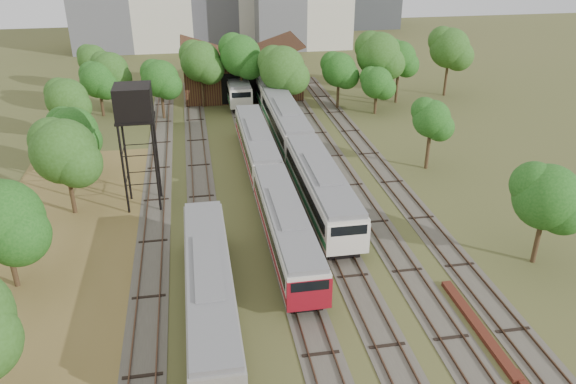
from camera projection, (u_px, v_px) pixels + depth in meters
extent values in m
cube|color=brown|center=(46.00, 332.00, 34.04)|extent=(14.00, 60.00, 0.04)
cube|color=#4C473D|center=(156.00, 200.00, 50.03)|extent=(2.60, 80.00, 0.06)
cube|color=#472D1E|center=(148.00, 200.00, 49.88)|extent=(0.08, 80.00, 0.14)
cube|color=#472D1E|center=(164.00, 199.00, 50.10)|extent=(0.08, 80.00, 0.14)
cube|color=#4C473D|center=(202.00, 197.00, 50.65)|extent=(2.60, 80.00, 0.06)
cube|color=#472D1E|center=(193.00, 196.00, 50.50)|extent=(0.08, 80.00, 0.14)
cube|color=#472D1E|center=(209.00, 195.00, 50.73)|extent=(0.08, 80.00, 0.14)
cube|color=#4C473D|center=(267.00, 192.00, 51.59)|extent=(2.60, 80.00, 0.06)
cube|color=#472D1E|center=(259.00, 191.00, 51.44)|extent=(0.08, 80.00, 0.14)
cube|color=#472D1E|center=(275.00, 190.00, 51.66)|extent=(0.08, 80.00, 0.14)
cube|color=#4C473D|center=(310.00, 188.00, 52.22)|extent=(2.60, 80.00, 0.06)
cube|color=#472D1E|center=(302.00, 188.00, 52.06)|extent=(0.08, 80.00, 0.14)
cube|color=#472D1E|center=(317.00, 187.00, 52.29)|extent=(0.08, 80.00, 0.14)
cube|color=#4C473D|center=(351.00, 185.00, 52.84)|extent=(2.60, 80.00, 0.06)
cube|color=#472D1E|center=(344.00, 185.00, 52.69)|extent=(0.08, 80.00, 0.14)
cube|color=#472D1E|center=(359.00, 184.00, 52.91)|extent=(0.08, 80.00, 0.14)
cube|color=#4C473D|center=(392.00, 182.00, 53.47)|extent=(2.60, 80.00, 0.06)
cube|color=#472D1E|center=(385.00, 182.00, 53.32)|extent=(0.08, 80.00, 0.14)
cube|color=#472D1E|center=(399.00, 181.00, 53.54)|extent=(0.08, 80.00, 0.14)
cube|color=black|center=(286.00, 245.00, 42.48)|extent=(2.12, 15.64, 0.77)
cube|color=silver|center=(286.00, 226.00, 41.79)|extent=(2.79, 17.00, 2.41)
cube|color=black|center=(286.00, 223.00, 41.66)|extent=(2.85, 15.64, 0.82)
cube|color=slate|center=(286.00, 210.00, 41.18)|extent=(2.57, 16.66, 0.35)
cube|color=maroon|center=(286.00, 234.00, 42.08)|extent=(2.85, 16.66, 0.43)
cube|color=maroon|center=(309.00, 295.00, 34.35)|extent=(2.83, 0.25, 2.17)
cube|color=black|center=(257.00, 158.00, 57.98)|extent=(2.12, 15.64, 0.77)
cube|color=silver|center=(257.00, 143.00, 57.28)|extent=(2.79, 17.00, 2.41)
cube|color=black|center=(257.00, 141.00, 57.16)|extent=(2.85, 15.64, 0.82)
cube|color=slate|center=(256.00, 131.00, 56.68)|extent=(2.57, 16.66, 0.35)
cube|color=maroon|center=(257.00, 150.00, 57.58)|extent=(2.85, 16.66, 0.43)
cube|color=black|center=(321.00, 206.00, 48.06)|extent=(2.37, 15.64, 0.86)
cube|color=silver|center=(321.00, 188.00, 47.28)|extent=(3.12, 17.00, 2.69)
cube|color=black|center=(321.00, 184.00, 47.14)|extent=(3.18, 15.64, 0.92)
cube|color=slate|center=(322.00, 171.00, 46.60)|extent=(2.87, 16.66, 0.39)
cube|color=#196634|center=(321.00, 196.00, 47.61)|extent=(3.18, 16.66, 0.48)
cube|color=silver|center=(348.00, 240.00, 39.85)|extent=(3.16, 0.25, 2.42)
cube|color=black|center=(286.00, 136.00, 63.55)|extent=(2.37, 15.64, 0.86)
cube|color=silver|center=(286.00, 122.00, 62.78)|extent=(3.12, 17.00, 2.69)
cube|color=black|center=(286.00, 119.00, 62.64)|extent=(3.18, 15.64, 0.92)
cube|color=slate|center=(286.00, 108.00, 62.10)|extent=(2.87, 16.66, 0.39)
cube|color=#196634|center=(286.00, 128.00, 63.11)|extent=(3.18, 16.66, 0.48)
cube|color=black|center=(265.00, 94.00, 79.05)|extent=(2.37, 15.64, 0.86)
cube|color=silver|center=(265.00, 82.00, 78.28)|extent=(3.12, 17.00, 2.69)
cube|color=black|center=(265.00, 79.00, 78.13)|extent=(3.18, 15.64, 0.92)
cube|color=slate|center=(264.00, 71.00, 77.60)|extent=(2.87, 16.66, 0.39)
cube|color=#196634|center=(265.00, 87.00, 78.61)|extent=(3.18, 16.66, 0.48)
cube|color=black|center=(236.00, 95.00, 78.89)|extent=(2.17, 14.72, 0.79)
cube|color=silver|center=(236.00, 83.00, 78.18)|extent=(2.86, 16.00, 2.46)
cube|color=black|center=(236.00, 81.00, 78.05)|extent=(2.92, 14.72, 0.84)
cube|color=slate|center=(235.00, 73.00, 77.56)|extent=(2.63, 15.68, 0.35)
cube|color=#196634|center=(236.00, 88.00, 78.48)|extent=(2.92, 15.68, 0.44)
cube|color=silver|center=(241.00, 100.00, 71.19)|extent=(2.90, 0.25, 2.22)
cube|color=black|center=(211.00, 309.00, 35.45)|extent=(2.14, 16.56, 0.78)
cube|color=gray|center=(210.00, 288.00, 34.74)|extent=(2.83, 18.00, 2.44)
cube|color=black|center=(209.00, 284.00, 34.61)|extent=(2.89, 16.56, 0.83)
cube|color=slate|center=(208.00, 269.00, 34.13)|extent=(2.60, 17.64, 0.35)
cylinder|color=black|center=(124.00, 171.00, 46.24)|extent=(0.20, 0.20, 7.82)
cylinder|color=black|center=(156.00, 169.00, 46.65)|extent=(0.20, 0.20, 7.82)
cylinder|color=black|center=(126.00, 159.00, 48.58)|extent=(0.20, 0.20, 7.82)
cylinder|color=black|center=(157.00, 157.00, 48.99)|extent=(0.20, 0.20, 7.82)
cube|color=black|center=(135.00, 118.00, 45.86)|extent=(3.08, 3.08, 0.20)
cube|color=black|center=(133.00, 102.00, 45.24)|extent=(2.93, 2.93, 2.64)
cube|color=#5B261A|center=(478.00, 326.00, 34.30)|extent=(0.62, 9.29, 0.31)
cube|color=#361713|center=(241.00, 74.00, 79.78)|extent=(16.00, 11.00, 5.50)
cube|color=#361713|center=(212.00, 52.00, 77.69)|extent=(8.45, 11.55, 2.96)
cube|color=#361713|center=(269.00, 49.00, 78.94)|extent=(8.45, 11.55, 2.96)
cube|color=black|center=(245.00, 88.00, 75.20)|extent=(6.40, 0.15, 4.12)
cylinder|color=#382616|center=(12.00, 261.00, 37.51)|extent=(0.36, 0.36, 3.99)
sphere|color=#1A4E14|center=(1.00, 221.00, 36.16)|extent=(5.44, 5.44, 5.44)
cylinder|color=#382616|center=(71.00, 189.00, 46.97)|extent=(0.36, 0.36, 4.42)
sphere|color=#1A4E14|center=(64.00, 151.00, 45.48)|extent=(5.33, 5.33, 5.33)
cylinder|color=#382616|center=(78.00, 160.00, 53.81)|extent=(0.36, 0.36, 3.64)
sphere|color=#1A4E14|center=(73.00, 132.00, 52.58)|extent=(4.69, 4.69, 4.69)
cylinder|color=#382616|center=(72.00, 125.00, 62.74)|extent=(0.36, 0.36, 3.78)
sphere|color=#1A4E14|center=(67.00, 99.00, 61.47)|extent=(4.60, 4.60, 4.60)
cylinder|color=#382616|center=(102.00, 102.00, 70.83)|extent=(0.36, 0.36, 3.65)
sphere|color=#1A4E14|center=(98.00, 80.00, 69.60)|extent=(4.47, 4.47, 4.47)
cylinder|color=#382616|center=(96.00, 79.00, 81.32)|extent=(0.36, 0.36, 3.56)
sphere|color=#1A4E14|center=(93.00, 60.00, 80.12)|extent=(4.23, 4.23, 4.23)
cylinder|color=#382616|center=(114.00, 96.00, 72.16)|extent=(0.36, 0.36, 4.22)
sphere|color=#1A4E14|center=(110.00, 71.00, 70.74)|extent=(4.70, 4.70, 4.70)
cylinder|color=#382616|center=(163.00, 103.00, 69.84)|extent=(0.36, 0.36, 3.97)
sphere|color=#1A4E14|center=(160.00, 79.00, 68.50)|extent=(4.55, 4.55, 4.55)
cylinder|color=#382616|center=(202.00, 89.00, 74.01)|extent=(0.36, 0.36, 4.76)
sphere|color=#1A4E14|center=(201.00, 62.00, 72.40)|extent=(5.21, 5.21, 5.21)
cylinder|color=#382616|center=(242.00, 87.00, 73.76)|extent=(0.36, 0.36, 5.39)
sphere|color=#1A4E14|center=(240.00, 56.00, 71.94)|extent=(5.26, 5.26, 5.26)
cylinder|color=#382616|center=(282.00, 97.00, 70.95)|extent=(0.36, 0.36, 4.63)
sphere|color=#1A4E14|center=(282.00, 69.00, 69.38)|extent=(5.71, 5.71, 5.71)
cylinder|color=#382616|center=(338.00, 93.00, 73.91)|extent=(0.36, 0.36, 3.99)
sphere|color=#1A4E14|center=(339.00, 70.00, 72.56)|extent=(4.44, 4.44, 4.44)
cylinder|color=#382616|center=(377.00, 85.00, 75.28)|extent=(0.36, 0.36, 5.20)
sphere|color=#1A4E14|center=(379.00, 55.00, 73.52)|extent=(5.84, 5.84, 5.84)
cylinder|color=#382616|center=(397.00, 85.00, 75.87)|extent=(0.36, 0.36, 4.80)
sphere|color=#1A4E14|center=(399.00, 58.00, 74.25)|extent=(4.38, 4.38, 4.38)
cylinder|color=#382616|center=(446.00, 77.00, 78.83)|extent=(0.36, 0.36, 5.25)
sphere|color=#1A4E14|center=(450.00, 48.00, 77.06)|extent=(5.45, 5.45, 5.45)
cylinder|color=#382616|center=(538.00, 237.00, 40.17)|extent=(0.36, 0.36, 4.15)
sphere|color=#1A4E14|center=(547.00, 197.00, 38.77)|extent=(4.65, 4.65, 4.65)
cylinder|color=#382616|center=(428.00, 149.00, 55.66)|extent=(0.36, 0.36, 4.10)
sphere|color=#1A4E14|center=(432.00, 119.00, 54.28)|extent=(3.68, 3.68, 3.68)
cylinder|color=#382616|center=(376.00, 101.00, 71.81)|extent=(0.36, 0.36, 3.18)
sphere|color=#1A4E14|center=(377.00, 83.00, 70.74)|extent=(4.00, 4.00, 4.00)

